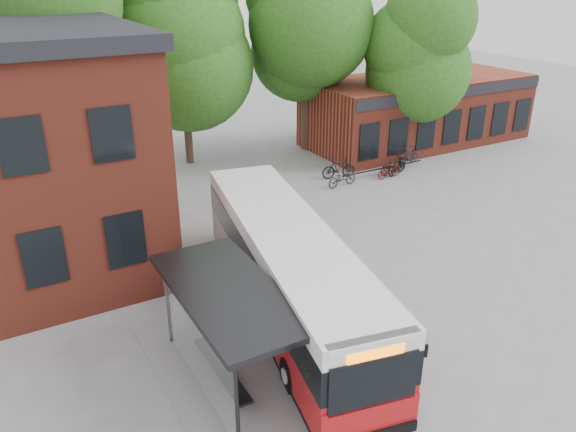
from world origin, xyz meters
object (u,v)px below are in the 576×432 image
bicycle_1 (339,168)px  bicycle_5 (397,167)px  bicycle_3 (390,170)px  bus_shelter (231,336)px  bicycle_4 (393,165)px  bicycle_7 (408,156)px  city_bus (288,272)px  bicycle_0 (342,178)px

bicycle_1 → bicycle_5: (3.00, -1.09, -0.11)m
bicycle_1 → bicycle_3: bicycle_1 is taller
bus_shelter → bicycle_4: 17.98m
bicycle_5 → bicycle_7: size_ratio=0.84×
bus_shelter → bicycle_3: 17.22m
bus_shelter → bicycle_1: size_ratio=3.77×
city_bus → bicycle_4: bearing=48.4°
bus_shelter → bicycle_5: bus_shelter is taller
bicycle_7 → bicycle_0: bearing=85.0°
city_bus → bicycle_5: 14.35m
bus_shelter → bicycle_0: 15.21m
city_bus → bus_shelter: bearing=-133.6°
bus_shelter → bicycle_7: bus_shelter is taller
bicycle_0 → bicycle_1: bicycle_1 is taller
bicycle_3 → bicycle_7: (2.22, 1.11, 0.06)m
city_bus → bicycle_3: bearing=48.5°
city_bus → bicycle_7: 16.12m
bicycle_4 → bicycle_7: 1.74m
bicycle_0 → bicycle_5: bearing=-95.6°
bicycle_4 → bicycle_5: bicycle_4 is taller
bus_shelter → bicycle_1: (11.38, 11.69, -0.89)m
bus_shelter → bicycle_5: (14.37, 10.60, -1.00)m
bicycle_0 → bicycle_1: bearing=-31.6°
bicycle_1 → bicycle_4: 3.07m
bicycle_0 → bicycle_5: bicycle_5 is taller
bus_shelter → bicycle_3: size_ratio=4.46×
city_bus → bicycle_7: (13.04, 9.43, -0.97)m
bicycle_3 → bicycle_4: size_ratio=0.88×
city_bus → bicycle_0: city_bus is taller
bicycle_3 → bicycle_0: bearing=81.6°
bicycle_0 → bicycle_3: (2.86, -0.23, 0.02)m
bicycle_3 → bicycle_5: size_ratio=1.04×
bus_shelter → bicycle_0: (10.84, 10.61, -1.00)m
bicycle_7 → bicycle_4: bearing=97.7°
city_bus → bicycle_3: (10.82, 8.32, -1.03)m
bicycle_0 → bicycle_3: bearing=-100.1°
city_bus → bicycle_1: size_ratio=6.39×
bicycle_1 → bicycle_3: size_ratio=1.18×
bicycle_1 → bicycle_3: bearing=-108.6°
city_bus → bicycle_4: 14.44m
bus_shelter → bicycle_3: (13.71, 10.38, -0.98)m
bicycle_4 → bicycle_5: 0.23m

